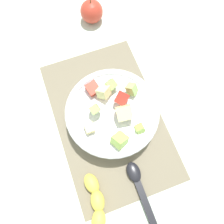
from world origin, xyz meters
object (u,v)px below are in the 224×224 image
salad_bowl (112,113)px  serving_spoon (141,192)px  whole_apple (92,11)px  banana_whole (96,201)px

salad_bowl → serving_spoon: size_ratio=1.08×
salad_bowl → whole_apple: (-0.36, 0.06, -0.01)m
salad_bowl → serving_spoon: salad_bowl is taller
salad_bowl → banana_whole: 0.24m
salad_bowl → whole_apple: salad_bowl is taller
serving_spoon → banana_whole: banana_whole is taller
salad_bowl → serving_spoon: (0.22, 0.00, -0.03)m
salad_bowl → serving_spoon: 0.23m
salad_bowl → whole_apple: bearing=170.6°
serving_spoon → whole_apple: size_ratio=2.70×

